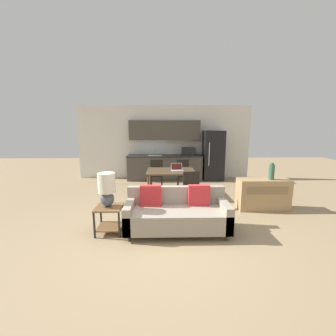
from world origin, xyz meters
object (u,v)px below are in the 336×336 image
table_lamp (107,188)px  dining_chair_near_right (190,186)px  refrigerator (213,155)px  dining_chair_far_right (183,173)px  couch (177,213)px  side_table (109,215)px  vase (272,172)px  dining_chair_far_left (157,173)px  credenza (263,194)px  dining_table (171,173)px  laptop (177,169)px

table_lamp → dining_chair_near_right: table_lamp is taller
refrigerator → dining_chair_far_right: refrigerator is taller
couch → side_table: couch is taller
table_lamp → dining_chair_far_right: table_lamp is taller
side_table → vase: bearing=17.3°
dining_chair_far_left → dining_chair_near_right: 1.90m
vase → couch: bearing=-155.3°
vase → dining_chair_far_left: size_ratio=0.44×
vase → dining_chair_far_right: (-1.87, 1.95, -0.41)m
refrigerator → dining_chair_near_right: (-1.18, -2.78, -0.40)m
credenza → dining_chair_far_right: size_ratio=1.32×
dining_table → credenza: size_ratio=1.12×
laptop → credenza: bearing=-39.8°
dining_table → credenza: (2.15, -1.08, -0.30)m
couch → vase: vase is taller
refrigerator → couch: size_ratio=0.95×
vase → credenza: bearing=165.5°
table_lamp → dining_chair_far_right: 3.48m
credenza → dining_chair_far_right: dining_chair_far_right is taller
table_lamp → vase: table_lamp is taller
dining_chair_far_right → laptop: (-0.25, -0.83, 0.28)m
credenza → refrigerator: bearing=100.0°
dining_chair_near_right → laptop: size_ratio=2.46×
dining_chair_near_right → vase: bearing=163.4°
vase → dining_chair_far_right: 2.73m
refrigerator → dining_chair_far_left: (-2.03, -1.09, -0.40)m
dining_table → vase: 2.56m
credenza → dining_chair_far_right: 2.58m
vase → laptop: size_ratio=1.07×
couch → refrigerator: bearing=68.9°
refrigerator → dining_chair_far_right: (-1.19, -1.11, -0.40)m
table_lamp → dining_chair_far_right: bearing=61.5°
couch → dining_chair_far_left: size_ratio=2.10×
couch → table_lamp: size_ratio=2.99×
refrigerator → table_lamp: 5.03m
dining_table → couch: bearing=-89.1°
credenza → vase: 0.56m
credenza → dining_chair_far_left: 3.22m
dining_table → laptop: 0.21m
refrigerator → dining_chair_far_left: bearing=-151.8°
dining_table → side_table: size_ratio=2.65×
dining_chair_near_right → refrigerator: bearing=-121.0°
table_lamp → dining_chair_far_left: size_ratio=0.70×
dining_chair_far_left → vase: bearing=-34.4°
couch → dining_chair_far_right: dining_chair_far_right is taller
couch → laptop: size_ratio=5.18×
dining_table → dining_chair_far_right: 0.95m
side_table → dining_table: bearing=61.2°
side_table → dining_chair_far_right: dining_chair_far_right is taller
dining_table → laptop: (0.18, 0.00, 0.11)m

